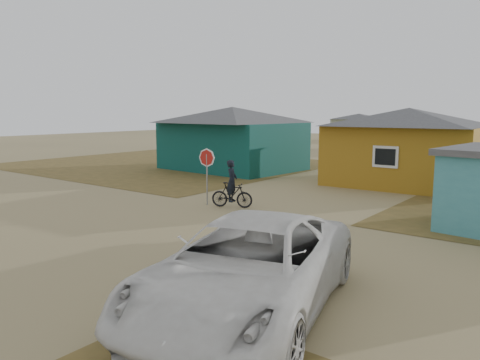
% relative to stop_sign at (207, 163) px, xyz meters
% --- Properties ---
extents(ground, '(120.00, 120.00, 0.00)m').
position_rel_stop_sign_xyz_m(ground, '(2.03, -3.73, -1.69)').
color(ground, '#988557').
extents(grass_nw, '(20.00, 18.00, 0.00)m').
position_rel_stop_sign_xyz_m(grass_nw, '(-11.97, 9.27, -1.68)').
color(grass_nw, brown).
rests_on(grass_nw, ground).
extents(house_teal, '(8.93, 7.08, 4.00)m').
position_rel_stop_sign_xyz_m(house_teal, '(-6.47, 9.77, 0.36)').
color(house_teal, '#0B3D38').
rests_on(house_teal, ground).
extents(house_yellow, '(7.72, 6.76, 3.90)m').
position_rel_stop_sign_xyz_m(house_yellow, '(4.53, 10.27, 0.31)').
color(house_yellow, '#9D6E18').
rests_on(house_yellow, ground).
extents(house_pale_west, '(7.04, 6.15, 3.60)m').
position_rel_stop_sign_xyz_m(house_pale_west, '(-3.97, 30.27, 0.17)').
color(house_pale_west, '#A0AB93').
rests_on(house_pale_west, ground).
extents(house_pale_north, '(6.28, 5.81, 3.40)m').
position_rel_stop_sign_xyz_m(house_pale_north, '(-11.97, 42.27, 0.06)').
color(house_pale_north, '#A0AB93').
rests_on(house_pale_north, ground).
extents(stop_sign, '(0.73, 0.24, 2.28)m').
position_rel_stop_sign_xyz_m(stop_sign, '(0.00, 0.00, 0.00)').
color(stop_sign, gray).
rests_on(stop_sign, ground).
extents(cyclist, '(1.70, 1.05, 1.86)m').
position_rel_stop_sign_xyz_m(cyclist, '(1.09, 0.23, -1.01)').
color(cyclist, black).
rests_on(cyclist, ground).
extents(vehicle, '(4.46, 6.86, 1.76)m').
position_rel_stop_sign_xyz_m(vehicle, '(7.35, -7.15, -0.81)').
color(vehicle, silver).
rests_on(vehicle, ground).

